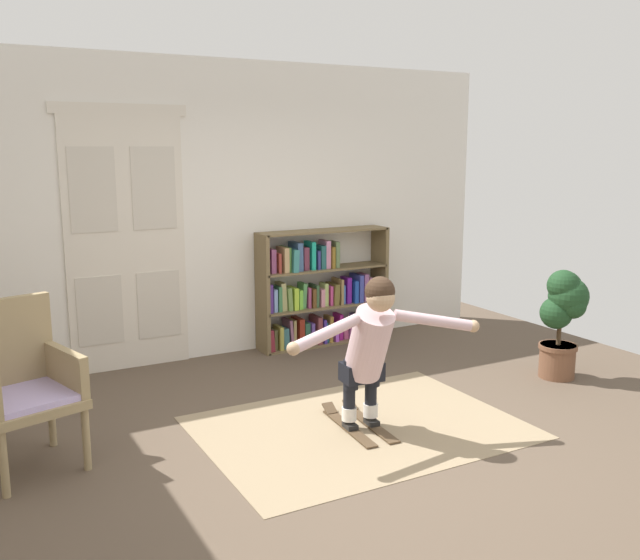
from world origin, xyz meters
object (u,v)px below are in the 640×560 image
object	(u,v)px
potted_plant	(563,310)
person_skier	(371,341)
skis_pair	(358,423)
bookshelf	(319,294)
wicker_chair	(20,381)

from	to	relation	value
potted_plant	person_skier	distance (m)	2.22
potted_plant	skis_pair	xyz separation A→B (m)	(-2.19, -0.07, -0.61)
potted_plant	bookshelf	bearing A→B (deg)	124.38
wicker_chair	skis_pair	world-z (taller)	wicker_chair
skis_pair	person_skier	bearing A→B (deg)	-94.63
potted_plant	skis_pair	distance (m)	2.27
bookshelf	potted_plant	bearing A→B (deg)	-55.62
wicker_chair	potted_plant	xyz separation A→B (m)	(4.45, -0.42, 0.05)
bookshelf	skis_pair	size ratio (longest dim) A/B	1.82
potted_plant	skis_pair	bearing A→B (deg)	-178.17
bookshelf	person_skier	distance (m)	2.43
bookshelf	skis_pair	bearing A→B (deg)	-110.96
person_skier	skis_pair	bearing A→B (deg)	85.37
potted_plant	wicker_chair	bearing A→B (deg)	174.64
person_skier	bookshelf	bearing A→B (deg)	70.25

